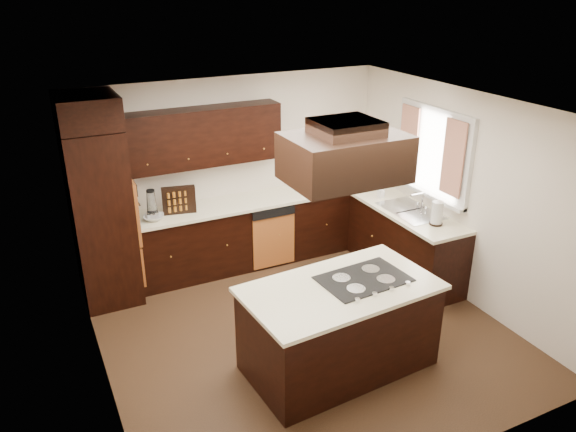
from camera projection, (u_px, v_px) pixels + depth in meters
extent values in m
cube|color=#50351F|center=(304.00, 332.00, 6.27)|extent=(4.20, 4.20, 0.02)
cube|color=white|center=(307.00, 108.00, 5.27)|extent=(4.20, 4.20, 0.02)
cube|color=beige|center=(232.00, 171.00, 7.51)|extent=(4.20, 0.02, 2.50)
cube|color=beige|center=(442.00, 339.00, 4.03)|extent=(4.20, 0.02, 2.50)
cube|color=beige|center=(92.00, 273.00, 4.91)|extent=(0.02, 4.20, 2.50)
cube|color=beige|center=(463.00, 197.00, 6.63)|extent=(0.02, 4.20, 2.50)
cube|color=black|center=(102.00, 218.00, 6.53)|extent=(0.65, 0.75, 2.12)
cube|color=#B66129|center=(132.00, 208.00, 6.65)|extent=(0.05, 0.62, 0.78)
cube|color=black|center=(245.00, 234.00, 7.59)|extent=(2.93, 0.60, 0.88)
cube|color=black|center=(391.00, 235.00, 7.56)|extent=(0.60, 2.40, 0.88)
cube|color=#EFE8C3|center=(244.00, 203.00, 7.39)|extent=(2.93, 0.63, 0.04)
cube|color=#EFE8C3|center=(393.00, 203.00, 7.37)|extent=(0.63, 2.40, 0.04)
cube|color=black|center=(203.00, 137.00, 6.97)|extent=(2.00, 0.34, 0.72)
cube|color=#B66129|center=(273.00, 241.00, 7.48)|extent=(0.60, 0.05, 0.72)
cube|color=silver|center=(433.00, 152.00, 6.91)|extent=(0.06, 1.32, 1.12)
cube|color=white|center=(435.00, 152.00, 6.92)|extent=(0.00, 1.20, 1.00)
cube|color=beige|center=(453.00, 158.00, 6.51)|extent=(0.02, 0.34, 0.90)
cube|color=beige|center=(409.00, 141.00, 7.21)|extent=(0.02, 0.34, 0.90)
cube|color=silver|center=(410.00, 211.00, 7.08)|extent=(0.52, 0.84, 0.01)
cube|color=black|center=(339.00, 329.00, 5.54)|extent=(1.86, 1.11, 0.88)
cube|color=#EFE8C3|center=(341.00, 288.00, 5.36)|extent=(1.93, 1.18, 0.04)
cube|color=black|center=(364.00, 279.00, 5.48)|extent=(0.89, 0.63, 0.01)
cube|color=black|center=(345.00, 157.00, 5.00)|extent=(1.05, 0.72, 0.42)
cube|color=black|center=(346.00, 127.00, 4.89)|extent=(0.55, 0.50, 0.13)
cylinder|color=silver|center=(153.00, 216.00, 6.81)|extent=(0.15, 0.15, 0.10)
cone|color=silver|center=(151.00, 202.00, 6.74)|extent=(0.13, 0.13, 0.26)
cube|color=black|center=(179.00, 200.00, 6.96)|extent=(0.42, 0.18, 0.34)
imported|color=silver|center=(154.00, 217.00, 6.81)|extent=(0.32, 0.32, 0.06)
imported|color=silver|center=(381.00, 192.00, 7.48)|extent=(0.08, 0.08, 0.16)
cylinder|color=silver|center=(437.00, 213.00, 6.63)|extent=(0.14, 0.14, 0.29)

